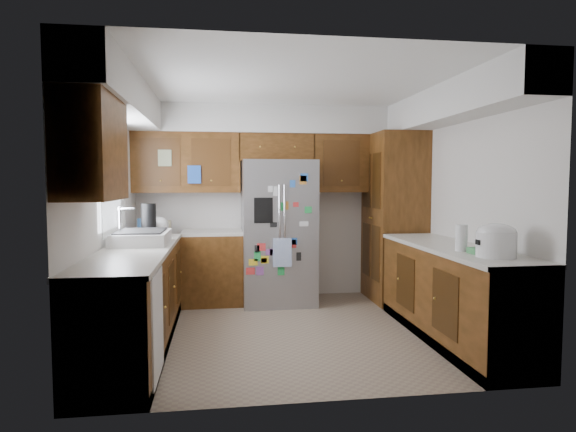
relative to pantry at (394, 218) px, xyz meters
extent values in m
plane|color=gray|center=(-1.50, -1.15, -1.07)|extent=(3.60, 3.60, 0.00)
cube|color=silver|center=(-1.50, 0.45, 0.18)|extent=(3.60, 0.04, 2.50)
cube|color=silver|center=(-3.30, -1.15, 0.18)|extent=(0.04, 3.20, 2.50)
cube|color=silver|center=(0.30, -1.15, 0.18)|extent=(0.04, 3.20, 2.50)
cube|color=silver|center=(-1.50, -2.75, 0.18)|extent=(3.60, 0.04, 2.50)
cube|color=white|center=(-1.50, -1.15, 1.43)|extent=(3.60, 3.20, 0.02)
cube|color=silver|center=(-1.50, 0.26, 1.25)|extent=(3.60, 0.38, 0.35)
cube|color=silver|center=(-3.11, -1.15, 1.25)|extent=(0.38, 3.20, 0.35)
cube|color=silver|center=(0.11, -1.15, 1.25)|extent=(0.38, 3.20, 0.35)
cube|color=#3D250B|center=(-2.63, 0.28, 0.70)|extent=(1.33, 0.34, 0.75)
cube|color=#3D250B|center=(-0.36, 0.28, 0.70)|extent=(1.33, 0.34, 0.75)
cube|color=#3D250B|center=(-3.13, -2.30, 0.70)|extent=(0.34, 0.85, 0.75)
cube|color=white|center=(-3.29, -1.05, 0.53)|extent=(0.02, 0.90, 1.05)
cube|color=white|center=(-3.25, -1.05, 0.53)|extent=(0.01, 1.02, 1.15)
cube|color=blue|center=(-2.54, 0.09, 0.55)|extent=(0.16, 0.02, 0.22)
cube|color=beige|center=(-2.88, 0.09, 0.75)|extent=(0.16, 0.02, 0.20)
cube|color=#3D250B|center=(-3.00, -1.45, -0.64)|extent=(0.60, 2.60, 0.88)
cube|color=#3D250B|center=(-2.33, 0.15, -0.64)|extent=(0.75, 0.60, 0.88)
cube|color=beige|center=(-3.00, -1.45, -0.17)|extent=(0.63, 2.60, 0.04)
cube|color=beige|center=(-2.33, 0.15, -0.17)|extent=(0.75, 0.60, 0.04)
cube|color=black|center=(-3.00, -1.45, -1.02)|extent=(0.60, 2.60, 0.10)
cube|color=white|center=(-2.69, -2.30, -0.61)|extent=(0.01, 0.58, 0.80)
cube|color=#3D250B|center=(0.00, -1.62, -0.64)|extent=(0.60, 2.25, 0.88)
cube|color=beige|center=(0.00, -1.62, -0.17)|extent=(0.63, 2.25, 0.04)
cube|color=black|center=(0.00, -1.62, -1.02)|extent=(0.60, 2.25, 0.10)
cube|color=#3D250B|center=(0.00, 0.00, 0.00)|extent=(0.60, 0.90, 2.15)
cube|color=gray|center=(-1.50, 0.05, -0.17)|extent=(0.90, 0.75, 1.80)
cylinder|color=silver|center=(-1.53, -0.34, -0.02)|extent=(0.02, 0.02, 0.90)
cylinder|color=silver|center=(-1.47, -0.34, -0.02)|extent=(0.02, 0.02, 0.90)
cube|color=black|center=(-1.72, -0.33, 0.12)|extent=(0.22, 0.01, 0.30)
cube|color=white|center=(-1.50, -0.35, -0.38)|extent=(0.22, 0.01, 0.34)
cube|color=green|center=(-1.19, -0.33, 0.13)|extent=(0.09, 0.00, 0.08)
cube|color=blue|center=(-1.23, -0.33, 0.51)|extent=(0.09, 0.00, 0.10)
cube|color=#8C4C99|center=(-1.64, -0.33, -0.37)|extent=(0.11, 0.00, 0.07)
cube|color=#8C4C99|center=(-1.60, -0.33, -0.37)|extent=(0.10, 0.00, 0.08)
cube|color=yellow|center=(-1.84, -0.33, -0.49)|extent=(0.11, 0.00, 0.08)
cube|color=orange|center=(-1.45, -0.33, 0.18)|extent=(0.06, 0.00, 0.10)
cube|color=red|center=(-1.75, -0.33, -0.31)|extent=(0.10, 0.00, 0.09)
cube|color=red|center=(-1.38, -0.33, -0.28)|extent=(0.10, 0.00, 0.10)
cube|color=black|center=(-1.80, -0.33, -0.33)|extent=(0.06, 0.00, 0.09)
cube|color=red|center=(-1.33, -0.33, 0.19)|extent=(0.07, 0.00, 0.06)
cube|color=blue|center=(-1.36, -0.33, -0.25)|extent=(0.08, 0.00, 0.08)
cube|color=green|center=(-1.79, -0.33, -0.42)|extent=(0.08, 0.00, 0.12)
cube|color=black|center=(-1.60, -0.33, -0.05)|extent=(0.08, 0.00, 0.06)
cube|color=yellow|center=(-1.71, -0.33, -0.46)|extent=(0.09, 0.00, 0.09)
cube|color=#8C4C99|center=(-1.76, -0.33, -0.59)|extent=(0.09, 0.00, 0.10)
cube|color=white|center=(-1.58, -0.33, 0.35)|extent=(0.06, 0.00, 0.11)
cube|color=red|center=(-1.88, -0.33, -0.59)|extent=(0.11, 0.00, 0.08)
cube|color=white|center=(-1.63, -0.33, 0.38)|extent=(0.07, 0.00, 0.07)
cube|color=green|center=(-1.49, -0.33, 0.17)|extent=(0.06, 0.00, 0.10)
cube|color=black|center=(-1.30, -0.33, -0.43)|extent=(0.06, 0.00, 0.10)
cube|color=blue|center=(-1.37, -0.33, 0.44)|extent=(0.06, 0.00, 0.09)
cube|color=white|center=(-1.24, -0.33, -0.04)|extent=(0.11, 0.00, 0.06)
cube|color=green|center=(-1.51, -0.33, -0.59)|extent=(0.08, 0.00, 0.11)
cube|color=red|center=(-1.71, -0.33, -0.47)|extent=(0.07, 0.00, 0.06)
cube|color=orange|center=(-1.25, -0.33, 0.48)|extent=(0.08, 0.00, 0.10)
cube|color=#3D250B|center=(-1.50, 0.28, 0.90)|extent=(0.96, 0.34, 0.35)
sphere|color=#1B2EB2|center=(-1.67, 0.28, 1.20)|extent=(0.26, 0.26, 0.26)
cylinder|color=black|center=(-1.27, 0.25, 1.15)|extent=(0.26, 0.26, 0.15)
ellipsoid|color=#333338|center=(-1.27, 0.25, 1.23)|extent=(0.24, 0.24, 0.11)
cube|color=white|center=(-3.00, -1.05, -0.09)|extent=(0.52, 0.70, 0.12)
cube|color=black|center=(-3.00, -1.05, -0.03)|extent=(0.44, 0.60, 0.02)
cylinder|color=silver|center=(-3.20, -1.05, 0.07)|extent=(0.02, 0.02, 0.30)
cylinder|color=silver|center=(-3.14, -1.05, 0.20)|extent=(0.16, 0.02, 0.02)
cube|color=yellow|center=(-2.82, -1.26, -0.13)|extent=(0.10, 0.18, 0.04)
cube|color=black|center=(-3.00, -0.57, -0.10)|extent=(0.18, 0.14, 0.10)
cylinder|color=black|center=(-3.00, -0.57, 0.09)|extent=(0.16, 0.16, 0.28)
cylinder|color=gray|center=(-3.04, -0.27, -0.05)|extent=(0.14, 0.14, 0.20)
sphere|color=white|center=(-2.93, -0.09, -0.05)|extent=(0.20, 0.20, 0.20)
cube|color=#3F72B2|center=(-3.13, -0.04, -0.06)|extent=(0.14, 0.10, 0.18)
cube|color=#BFB28C|center=(-2.88, 0.11, -0.08)|extent=(0.10, 0.08, 0.14)
cylinder|color=white|center=(-3.01, -0.74, -0.10)|extent=(0.08, 0.08, 0.11)
cylinder|color=white|center=(0.00, -2.33, -0.05)|extent=(0.31, 0.31, 0.21)
ellipsoid|color=white|center=(0.00, -2.33, 0.05)|extent=(0.30, 0.30, 0.14)
cube|color=black|center=(-0.15, -2.33, -0.03)|extent=(0.04, 0.06, 0.04)
cylinder|color=white|center=(-0.11, -1.96, -0.04)|extent=(0.10, 0.10, 0.24)
camera|label=1|loc=(-2.22, -5.94, 0.45)|focal=30.00mm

